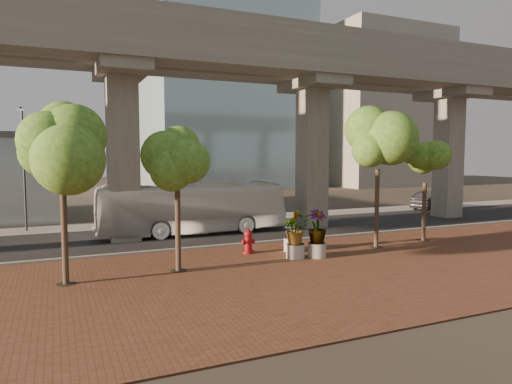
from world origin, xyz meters
name	(u,v)px	position (x,y,z in m)	size (l,w,h in m)	color
ground	(238,239)	(0.00, 0.00, 0.00)	(160.00, 160.00, 0.00)	#322C24
brick_plaza	(310,271)	(0.00, -8.00, 0.03)	(70.00, 13.00, 0.06)	brown
asphalt_road	(226,233)	(0.00, 2.00, 0.02)	(90.00, 8.00, 0.04)	black
curb_strip	(252,244)	(0.00, -2.00, 0.08)	(70.00, 0.25, 0.16)	#99968E
far_sidewalk	(200,221)	(0.00, 7.50, 0.03)	(90.00, 3.00, 0.06)	#99968E
transit_viaduct	(225,113)	(0.00, 2.00, 7.29)	(72.00, 5.60, 12.40)	gray
midrise_block	(376,110)	(38.00, 36.00, 12.00)	(18.00, 16.00, 24.00)	gray
transit_bus	(193,208)	(-1.96, 2.44, 1.57)	(2.64, 11.26, 3.14)	white
parked_car	(432,201)	(20.47, 6.00, 0.79)	(1.66, 4.79, 1.58)	black
fire_hydrant	(248,241)	(-1.06, -4.01, 0.63)	(0.60, 0.54, 1.19)	maroon
planter_front	(296,231)	(0.50, -5.86, 1.31)	(1.87, 1.87, 2.06)	#AEA99D
planter_right	(317,229)	(1.50, -6.08, 1.39)	(2.05, 2.05, 2.19)	#A59D95
planter_left	(292,226)	(1.08, -4.48, 1.30)	(1.86, 1.86, 2.05)	#AFAC9E
street_tree_far_west	(61,142)	(-9.20, -6.17, 5.21)	(3.90, 3.90, 6.95)	#4F3C2D
street_tree_near_west	(177,166)	(-4.95, -5.91, 4.34)	(3.13, 3.13, 5.73)	#4F3C2D
street_tree_near_east	(378,146)	(5.48, -5.33, 5.24)	(4.10, 4.10, 7.07)	#4F3C2D
street_tree_far_east	(425,167)	(9.04, -4.91, 4.11)	(3.04, 3.04, 5.46)	#4F3C2D
streetlamp_west	(24,161)	(-11.18, 7.40, 4.41)	(0.37, 1.09, 7.55)	#2E2E33
streetlamp_east	(307,161)	(7.99, 6.11, 4.33)	(0.37, 1.07, 7.41)	#2C2C30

